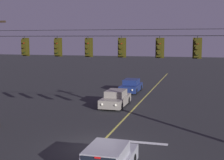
{
  "coord_description": "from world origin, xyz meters",
  "views": [
    {
      "loc": [
        5.12,
        -15.6,
        5.72
      ],
      "look_at": [
        0.0,
        3.09,
        3.24
      ],
      "focal_mm": 51.54,
      "sensor_mm": 36.0,
      "label": 1
    }
  ],
  "objects_px": {
    "car_oncoming_lead": "(116,99)",
    "car_oncoming_trailing": "(131,86)",
    "traffic_light_rightmost": "(160,48)",
    "traffic_light_leftmost": "(24,47)",
    "traffic_light_far_right": "(197,48)",
    "traffic_light_centre": "(88,47)",
    "traffic_light_right_inner": "(121,48)",
    "traffic_light_left_inner": "(57,47)"
  },
  "relations": [
    {
      "from": "traffic_light_right_inner",
      "to": "car_oncoming_trailing",
      "type": "xyz_separation_m",
      "value": [
        -2.8,
        16.11,
        -4.58
      ]
    },
    {
      "from": "car_oncoming_trailing",
      "to": "traffic_light_rightmost",
      "type": "bearing_deg",
      "value": -72.91
    },
    {
      "from": "traffic_light_left_inner",
      "to": "traffic_light_far_right",
      "type": "relative_size",
      "value": 1.0
    },
    {
      "from": "traffic_light_rightmost",
      "to": "traffic_light_far_right",
      "type": "relative_size",
      "value": 1.0
    },
    {
      "from": "traffic_light_rightmost",
      "to": "traffic_light_leftmost",
      "type": "bearing_deg",
      "value": 180.0
    },
    {
      "from": "traffic_light_rightmost",
      "to": "car_oncoming_lead",
      "type": "relative_size",
      "value": 0.28
    },
    {
      "from": "traffic_light_centre",
      "to": "traffic_light_far_right",
      "type": "distance_m",
      "value": 6.13
    },
    {
      "from": "traffic_light_leftmost",
      "to": "traffic_light_far_right",
      "type": "distance_m",
      "value": 10.26
    },
    {
      "from": "traffic_light_rightmost",
      "to": "car_oncoming_trailing",
      "type": "bearing_deg",
      "value": 107.09
    },
    {
      "from": "traffic_light_right_inner",
      "to": "car_oncoming_lead",
      "type": "bearing_deg",
      "value": 106.73
    },
    {
      "from": "traffic_light_centre",
      "to": "traffic_light_right_inner",
      "type": "relative_size",
      "value": 1.0
    },
    {
      "from": "traffic_light_leftmost",
      "to": "traffic_light_right_inner",
      "type": "height_order",
      "value": "same"
    },
    {
      "from": "traffic_light_rightmost",
      "to": "traffic_light_far_right",
      "type": "xyz_separation_m",
      "value": [
        1.99,
        0.0,
        0.0
      ]
    },
    {
      "from": "traffic_light_leftmost",
      "to": "traffic_light_centre",
      "type": "relative_size",
      "value": 1.0
    },
    {
      "from": "traffic_light_left_inner",
      "to": "car_oncoming_lead",
      "type": "distance_m",
      "value": 9.68
    },
    {
      "from": "traffic_light_centre",
      "to": "traffic_light_far_right",
      "type": "bearing_deg",
      "value": 0.0
    },
    {
      "from": "traffic_light_left_inner",
      "to": "traffic_light_rightmost",
      "type": "bearing_deg",
      "value": 0.0
    },
    {
      "from": "traffic_light_rightmost",
      "to": "car_oncoming_lead",
      "type": "bearing_deg",
      "value": 119.08
    },
    {
      "from": "car_oncoming_trailing",
      "to": "traffic_light_far_right",
      "type": "bearing_deg",
      "value": -66.68
    },
    {
      "from": "traffic_light_leftmost",
      "to": "car_oncoming_lead",
      "type": "xyz_separation_m",
      "value": [
        3.6,
        8.41,
        -4.58
      ]
    },
    {
      "from": "traffic_light_right_inner",
      "to": "traffic_light_rightmost",
      "type": "xyz_separation_m",
      "value": [
        2.15,
        0.0,
        0.0
      ]
    },
    {
      "from": "car_oncoming_trailing",
      "to": "traffic_light_left_inner",
      "type": "bearing_deg",
      "value": -94.01
    },
    {
      "from": "car_oncoming_lead",
      "to": "car_oncoming_trailing",
      "type": "xyz_separation_m",
      "value": [
        -0.28,
        7.7,
        0.0
      ]
    },
    {
      "from": "car_oncoming_lead",
      "to": "car_oncoming_trailing",
      "type": "bearing_deg",
      "value": 92.06
    },
    {
      "from": "traffic_light_centre",
      "to": "traffic_light_rightmost",
      "type": "distance_m",
      "value": 4.14
    },
    {
      "from": "traffic_light_leftmost",
      "to": "traffic_light_far_right",
      "type": "height_order",
      "value": "same"
    },
    {
      "from": "traffic_light_left_inner",
      "to": "car_oncoming_trailing",
      "type": "height_order",
      "value": "traffic_light_left_inner"
    },
    {
      "from": "traffic_light_leftmost",
      "to": "traffic_light_right_inner",
      "type": "bearing_deg",
      "value": 0.0
    },
    {
      "from": "traffic_light_right_inner",
      "to": "traffic_light_rightmost",
      "type": "relative_size",
      "value": 1.0
    },
    {
      "from": "traffic_light_rightmost",
      "to": "car_oncoming_lead",
      "type": "height_order",
      "value": "traffic_light_rightmost"
    },
    {
      "from": "traffic_light_left_inner",
      "to": "traffic_light_far_right",
      "type": "height_order",
      "value": "same"
    },
    {
      "from": "traffic_light_left_inner",
      "to": "traffic_light_centre",
      "type": "xyz_separation_m",
      "value": [
        1.94,
        0.0,
        0.0
      ]
    },
    {
      "from": "traffic_light_right_inner",
      "to": "traffic_light_far_right",
      "type": "xyz_separation_m",
      "value": [
        4.14,
        0.0,
        0.0
      ]
    },
    {
      "from": "traffic_light_leftmost",
      "to": "car_oncoming_trailing",
      "type": "distance_m",
      "value": 17.07
    },
    {
      "from": "traffic_light_right_inner",
      "to": "car_oncoming_trailing",
      "type": "height_order",
      "value": "traffic_light_right_inner"
    },
    {
      "from": "traffic_light_leftmost",
      "to": "traffic_light_centre",
      "type": "bearing_deg",
      "value": 0.0
    },
    {
      "from": "car_oncoming_trailing",
      "to": "traffic_light_leftmost",
      "type": "bearing_deg",
      "value": -101.64
    },
    {
      "from": "traffic_light_leftmost",
      "to": "car_oncoming_trailing",
      "type": "bearing_deg",
      "value": 78.36
    },
    {
      "from": "car_oncoming_lead",
      "to": "traffic_light_left_inner",
      "type": "bearing_deg",
      "value": -99.49
    },
    {
      "from": "traffic_light_centre",
      "to": "traffic_light_rightmost",
      "type": "xyz_separation_m",
      "value": [
        4.14,
        0.0,
        0.0
      ]
    },
    {
      "from": "traffic_light_leftmost",
      "to": "traffic_light_rightmost",
      "type": "bearing_deg",
      "value": 0.0
    },
    {
      "from": "traffic_light_far_right",
      "to": "car_oncoming_trailing",
      "type": "relative_size",
      "value": 0.28
    }
  ]
}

